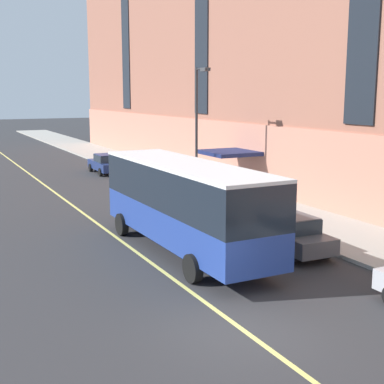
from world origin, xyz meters
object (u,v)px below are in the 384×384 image
(parked_car_white_3, at_px, (161,184))
(parked_car_darkgray_4, at_px, (289,234))
(parked_car_green_6, at_px, (205,201))
(parked_car_navy_0, at_px, (106,164))
(city_bus, at_px, (184,201))
(street_lamp, at_px, (198,120))
(fire_hydrant, at_px, (304,228))

(parked_car_white_3, distance_m, parked_car_darkgray_4, 13.35)
(parked_car_darkgray_4, xyz_separation_m, parked_car_green_6, (0.05, 7.30, 0.00))
(parked_car_navy_0, distance_m, parked_car_darkgray_4, 24.35)
(parked_car_navy_0, height_order, parked_car_green_6, same)
(city_bus, relative_size, parked_car_green_6, 2.40)
(street_lamp, bearing_deg, fire_hydrant, -90.55)
(parked_car_green_6, xyz_separation_m, street_lamp, (1.87, 4.43, 4.01))
(parked_car_white_3, relative_size, parked_car_darkgray_4, 1.03)
(city_bus, height_order, parked_car_darkgray_4, city_bus)
(city_bus, distance_m, fire_hydrant, 5.86)
(street_lamp, relative_size, fire_hydrant, 10.66)
(city_bus, height_order, parked_car_white_3, city_bus)
(city_bus, relative_size, street_lamp, 1.41)
(parked_car_navy_0, bearing_deg, city_bus, -99.81)
(parked_car_navy_0, xyz_separation_m, parked_car_green_6, (-0.05, -17.05, -0.00))
(fire_hydrant, bearing_deg, city_bus, 174.75)
(parked_car_darkgray_4, bearing_deg, parked_car_green_6, 89.61)
(parked_car_white_3, distance_m, parked_car_green_6, 6.05)
(street_lamp, bearing_deg, parked_car_white_3, 137.53)
(parked_car_green_6, bearing_deg, parked_car_darkgray_4, -90.39)
(parked_car_navy_0, distance_m, parked_car_white_3, 11.00)
(city_bus, xyz_separation_m, street_lamp, (5.70, 9.85, 2.67))
(parked_car_white_3, height_order, street_lamp, street_lamp)
(parked_car_navy_0, relative_size, parked_car_white_3, 1.06)
(city_bus, bearing_deg, parked_car_darkgray_4, -26.37)
(city_bus, distance_m, street_lamp, 11.69)
(parked_car_darkgray_4, bearing_deg, fire_hydrant, 36.90)
(parked_car_navy_0, bearing_deg, parked_car_white_3, -89.75)
(city_bus, bearing_deg, street_lamp, 59.92)
(parked_car_white_3, relative_size, fire_hydrant, 6.15)
(parked_car_green_6, distance_m, fire_hydrant, 6.20)
(parked_car_white_3, bearing_deg, parked_car_darkgray_4, -90.63)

